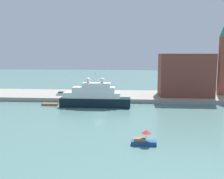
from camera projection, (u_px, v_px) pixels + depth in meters
name	position (u px, v px, depth m)	size (l,w,h in m)	color
ground	(100.00, 114.00, 72.81)	(400.00, 400.00, 0.00)	slate
quay_dock	(109.00, 96.00, 99.48)	(110.00, 22.22, 1.42)	gray
large_yacht	(94.00, 97.00, 81.95)	(22.21, 4.58, 10.92)	black
small_motorboat	(144.00, 140.00, 47.54)	(4.64, 1.81, 2.90)	navy
work_barge	(50.00, 104.00, 84.29)	(5.24, 1.57, 0.78)	olive
harbor_building	(185.00, 75.00, 94.56)	(18.68, 12.43, 15.37)	brown
bell_tower	(223.00, 57.00, 95.65)	(3.27, 3.27, 26.16)	brown
parked_car	(63.00, 94.00, 96.50)	(4.50, 1.90, 1.30)	silver
person_figure	(74.00, 94.00, 95.35)	(0.36, 0.36, 1.68)	#4C4C4C
mooring_bollard	(115.00, 97.00, 89.09)	(0.55, 0.55, 0.85)	black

